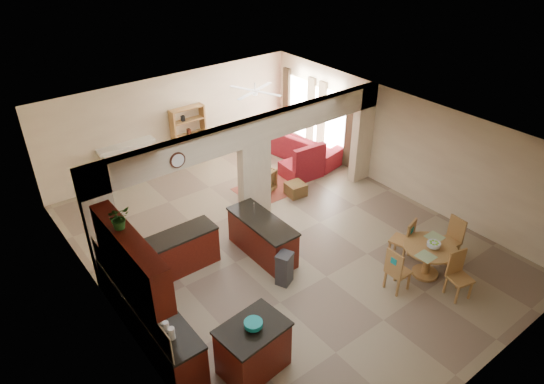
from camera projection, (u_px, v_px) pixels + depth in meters
floor at (280, 241)px, 11.51m from camera, size 10.00×10.00×0.00m
ceiling at (281, 133)px, 10.07m from camera, size 10.00×10.00×0.00m
wall_back at (174, 121)px, 14.17m from camera, size 8.00×0.00×8.00m
wall_front at (485, 323)px, 7.41m from camera, size 8.00×0.00×8.00m
wall_left at (107, 261)px, 8.69m from camera, size 0.00×10.00×10.00m
wall_right at (398, 143)px, 12.89m from camera, size 0.00×10.00×10.00m
partition_left_pier at (102, 229)px, 9.53m from camera, size 0.60×0.25×2.80m
partition_center_pier at (255, 185)px, 11.62m from camera, size 0.80×0.25×2.20m
partition_right_pier at (362, 134)px, 13.41m from camera, size 0.60×0.25×2.80m
partition_header at (253, 131)px, 10.90m from camera, size 8.00×0.25×0.60m
kitchen_counter at (157, 290)px, 9.39m from camera, size 2.52×3.29×1.48m
upper_cabinets at (131, 256)px, 7.98m from camera, size 0.35×2.40×0.90m
peninsula at (263, 237)px, 10.89m from camera, size 0.70×1.85×0.91m
wall_clock at (178, 160)px, 9.77m from camera, size 0.34×0.03×0.34m
rug at (267, 189)px, 13.56m from camera, size 1.60×1.30×0.01m
fireplace at (129, 163)px, 13.63m from camera, size 1.60×0.35×1.20m
shelving_unit at (189, 136)px, 14.49m from camera, size 1.00×0.32×1.80m
window_a at (336, 124)px, 14.53m from camera, size 0.02×0.90×1.90m
window_b at (299, 107)px, 15.68m from camera, size 0.02×0.90×1.90m
glazed_door at (317, 120)px, 15.19m from camera, size 0.02×0.70×2.10m
drape_a_left at (349, 130)px, 14.11m from camera, size 0.10×0.28×2.30m
drape_a_right at (321, 118)px, 14.92m from camera, size 0.10×0.28×2.30m
drape_b_left at (311, 113)px, 15.26m from camera, size 0.10×0.28×2.30m
drape_b_right at (287, 102)px, 16.07m from camera, size 0.10×0.28×2.30m
ceiling_fan at (255, 91)px, 13.01m from camera, size 1.00×1.00×0.10m
kitchen_island at (253, 348)px, 8.14m from camera, size 1.21×0.92×0.98m
teal_bowl at (253, 325)px, 7.83m from camera, size 0.31×0.31×0.15m
trash_can at (284, 270)px, 10.10m from camera, size 0.41×0.38×0.69m
dining_table at (428, 256)px, 10.24m from camera, size 1.10×1.10×0.75m
fruit_bowl at (434, 245)px, 10.04m from camera, size 0.28×0.28×0.15m
sofa at (300, 144)px, 15.16m from camera, size 2.94×1.60×0.81m
chaise at (301, 169)px, 14.16m from camera, size 1.12×0.94×0.43m
armchair at (259, 181)px, 13.26m from camera, size 0.96×0.98×0.70m
ottoman at (296, 189)px, 13.24m from camera, size 0.53×0.53×0.35m
plant at (119, 218)px, 7.80m from camera, size 0.41×0.38×0.39m
chair_north at (405, 238)px, 10.70m from camera, size 0.51×0.51×1.02m
chair_east at (452, 237)px, 10.72m from camera, size 0.45×0.45×1.02m
chair_south at (458, 272)px, 9.71m from camera, size 0.51×0.51×1.02m
chair_west at (396, 269)px, 9.79m from camera, size 0.43×0.43×1.02m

